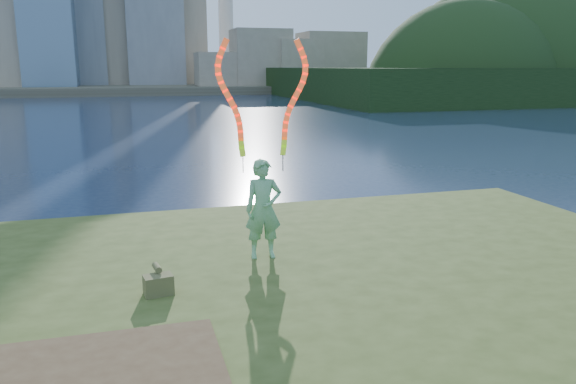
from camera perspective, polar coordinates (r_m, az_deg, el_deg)
name	(u,v)px	position (r m, az deg, el deg)	size (l,w,h in m)	color
ground	(232,317)	(9.83, -5.72, -12.52)	(320.00, 320.00, 0.00)	#1A2843
grassy_knoll	(263,367)	(7.67, -2.51, -17.30)	(20.00, 18.00, 0.80)	#384819
far_shore	(133,87)	(103.84, -15.47, 10.21)	(320.00, 40.00, 1.20)	#464133
wooded_hill	(560,95)	(92.05, 25.87, 8.89)	(78.00, 50.00, 63.00)	black
woman_with_ribbons	(263,181)	(9.89, -2.54, 1.11)	(2.11, 0.47, 4.15)	#197F23
canvas_bag	(158,284)	(8.80, -13.04, -9.05)	(0.46, 0.52, 0.40)	#49502A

